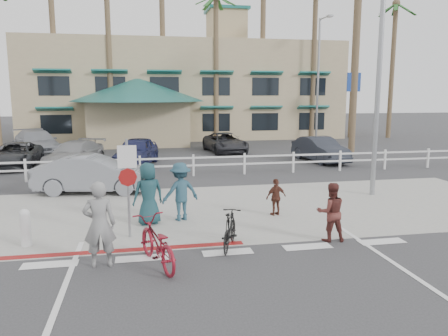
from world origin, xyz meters
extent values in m
plane|color=#333335|center=(0.00, 0.00, 0.00)|extent=(140.00, 140.00, 0.00)
cube|color=#333335|center=(0.00, -2.00, 0.00)|extent=(12.00, 16.00, 0.01)
cube|color=gray|center=(0.00, 4.50, 0.01)|extent=(22.00, 7.00, 0.01)
cube|color=#333335|center=(0.00, 8.50, 0.00)|extent=(40.00, 5.00, 0.01)
cube|color=#333335|center=(0.00, 18.00, 0.00)|extent=(50.00, 16.00, 0.01)
cube|color=maroon|center=(-3.00, 1.20, 0.01)|extent=(7.00, 0.25, 0.02)
imported|color=maroon|center=(-1.68, 0.11, 0.53)|extent=(1.27, 2.14, 1.06)
imported|color=gray|center=(-2.88, 0.32, 0.95)|extent=(0.71, 0.48, 1.90)
imported|color=black|center=(0.12, 0.92, 0.47)|extent=(0.99, 1.62, 0.94)
imported|color=#5A2924|center=(2.75, 0.96, 0.76)|extent=(0.80, 0.66, 1.52)
imported|color=#244657|center=(-0.83, 3.55, 0.87)|extent=(1.27, 0.96, 1.74)
imported|color=#522A1E|center=(2.11, 3.51, 0.58)|extent=(0.72, 0.43, 1.16)
imported|color=#183C44|center=(-1.78, 3.31, 0.90)|extent=(1.02, 0.82, 1.81)
imported|color=slate|center=(-3.72, 7.86, 0.72)|extent=(4.55, 2.14, 1.44)
imported|color=#26272B|center=(-8.26, 14.71, 0.63)|extent=(2.24, 4.60, 1.26)
imported|color=gray|center=(-5.32, 14.41, 0.65)|extent=(3.24, 4.84, 1.30)
imported|color=#1D214B|center=(-2.18, 14.12, 0.74)|extent=(2.72, 4.62, 1.47)
imported|color=#262A32|center=(7.85, 13.52, 0.69)|extent=(2.03, 4.33, 1.37)
imported|color=gray|center=(-8.15, 19.00, 0.77)|extent=(4.11, 5.74, 1.54)
imported|color=#2B2B30|center=(3.42, 18.35, 0.62)|extent=(2.53, 4.68, 1.25)
camera|label=1|loc=(-1.96, -9.07, 3.73)|focal=35.00mm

